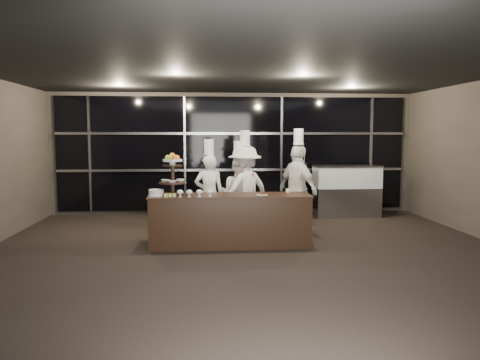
{
  "coord_description": "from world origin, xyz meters",
  "views": [
    {
      "loc": [
        -0.73,
        -6.67,
        1.99
      ],
      "look_at": [
        -0.08,
        1.8,
        1.15
      ],
      "focal_mm": 35.0,
      "sensor_mm": 36.0,
      "label": 1
    }
  ],
  "objects": [
    {
      "name": "compotes",
      "position": [
        -0.9,
        1.28,
        1.0
      ],
      "size": [
        0.62,
        0.11,
        0.12
      ],
      "color": "silver",
      "rests_on": "buffet_counter"
    },
    {
      "name": "chef_b",
      "position": [
        -0.05,
        2.6,
        0.79
      ],
      "size": [
        0.95,
        0.88,
        1.85
      ],
      "color": "white",
      "rests_on": "ground"
    },
    {
      "name": "layer_cake",
      "position": [
        -1.56,
        1.45,
        0.97
      ],
      "size": [
        0.3,
        0.3,
        0.11
      ],
      "color": "white",
      "rests_on": "buffet_counter"
    },
    {
      "name": "chef_d",
      "position": [
        1.09,
        2.25,
        0.91
      ],
      "size": [
        0.88,
        1.13,
        2.09
      ],
      "color": "white",
      "rests_on": "ground"
    },
    {
      "name": "chef_a",
      "position": [
        -0.63,
        2.53,
        0.82
      ],
      "size": [
        0.59,
        0.39,
        1.89
      ],
      "color": "white",
      "rests_on": "ground"
    },
    {
      "name": "pastry_squares",
      "position": [
        -1.31,
        1.34,
        0.95
      ],
      "size": [
        0.2,
        0.13,
        0.05
      ],
      "color": "#E6DB70",
      "rests_on": "buffet_counter"
    },
    {
      "name": "window_wall",
      "position": [
        0.0,
        4.94,
        1.5
      ],
      "size": [
        8.6,
        0.1,
        2.8
      ],
      "color": "black",
      "rests_on": "ground"
    },
    {
      "name": "display_stand",
      "position": [
        -1.28,
        1.5,
        1.34
      ],
      "size": [
        0.48,
        0.48,
        0.74
      ],
      "color": "black",
      "rests_on": "buffet_counter"
    },
    {
      "name": "buffet_counter",
      "position": [
        -0.28,
        1.5,
        0.47
      ],
      "size": [
        2.84,
        0.74,
        0.92
      ],
      "color": "black",
      "rests_on": "ground"
    },
    {
      "name": "chef_cup",
      "position": [
        0.8,
        1.75,
        0.96
      ],
      "size": [
        0.08,
        0.08,
        0.07
      ],
      "primitive_type": "cylinder",
      "color": "white",
      "rests_on": "buffet_counter"
    },
    {
      "name": "display_case",
      "position": [
        2.69,
        4.3,
        0.69
      ],
      "size": [
        1.56,
        0.68,
        1.24
      ],
      "color": "#A5A5AA",
      "rests_on": "ground"
    },
    {
      "name": "chef_c",
      "position": [
        0.08,
        2.57,
        0.89
      ],
      "size": [
        1.31,
        1.15,
        2.06
      ],
      "color": "white",
      "rests_on": "ground"
    },
    {
      "name": "small_plate",
      "position": [
        0.28,
        1.4,
        0.94
      ],
      "size": [
        0.2,
        0.2,
        0.05
      ],
      "color": "white",
      "rests_on": "buffet_counter"
    },
    {
      "name": "room",
      "position": [
        0.0,
        0.0,
        1.5
      ],
      "size": [
        10.0,
        10.0,
        10.0
      ],
      "color": "black",
      "rests_on": "ground"
    }
  ]
}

